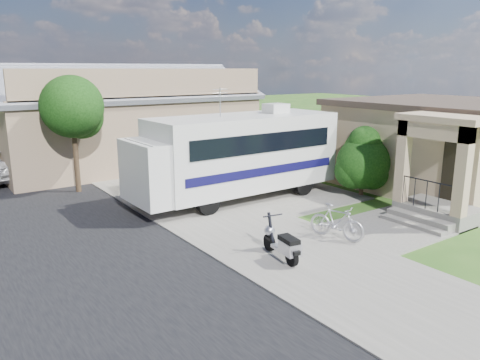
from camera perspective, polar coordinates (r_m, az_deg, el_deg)
ground at (r=13.86m, az=7.72°, el=-6.93°), size 120.00×120.00×0.00m
sidewalk_slab at (r=21.55m, az=-12.67°, el=0.32°), size 4.00×80.00×0.06m
driveway_slab at (r=18.06m, az=1.54°, el=-1.89°), size 7.00×6.00×0.05m
walk_slab at (r=15.38m, az=18.57°, el=-5.36°), size 4.00×3.00×0.05m
house at (r=21.09m, az=23.21°, el=4.11°), size 9.47×7.80×3.54m
warehouse at (r=25.23m, az=-14.30°, el=6.62°), size 12.50×8.40×5.04m
street_tree_a at (r=19.30m, az=-19.52°, el=8.07°), size 2.44×2.40×4.58m
street_tree_b at (r=29.03m, az=-25.09°, el=9.41°), size 2.44×2.40×4.73m
motorhome at (r=17.27m, az=-0.38°, el=3.31°), size 8.03×2.71×4.10m
shrub at (r=18.45m, az=14.75°, el=2.35°), size 2.21×2.11×2.72m
scooter at (r=11.96m, az=5.22°, el=-7.79°), size 0.64×1.61×1.06m
bicycle at (r=13.60m, az=11.69°, el=-5.26°), size 0.95×1.73×1.00m
garden_hose at (r=16.35m, az=18.11°, el=-3.99°), size 0.37×0.37×0.17m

